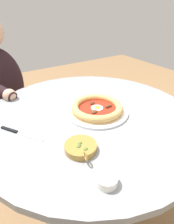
# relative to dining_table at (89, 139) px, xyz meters

# --- Properties ---
(ground_plane) EXTENTS (6.00, 6.00, 0.02)m
(ground_plane) POSITION_rel_dining_table_xyz_m (0.00, 0.00, -0.60)
(ground_plane) COLOR olive
(dining_table) EXTENTS (1.00, 1.00, 0.75)m
(dining_table) POSITION_rel_dining_table_xyz_m (0.00, 0.00, 0.00)
(dining_table) COLOR gray
(dining_table) RESTS_ON ground
(pizza_on_plate) EXTENTS (0.29, 0.29, 0.04)m
(pizza_on_plate) POSITION_rel_dining_table_xyz_m (0.04, -0.01, 0.18)
(pizza_on_plate) COLOR white
(pizza_on_plate) RESTS_ON dining_table
(steak_knife) EXTENTS (0.12, 0.18, 0.01)m
(steak_knife) POSITION_rel_dining_table_xyz_m (-0.33, 0.04, 0.16)
(steak_knife) COLOR silver
(steak_knife) RESTS_ON dining_table
(ramekin_capers) EXTENTS (0.07, 0.07, 0.03)m
(ramekin_capers) POSITION_rel_dining_table_xyz_m (-0.17, -0.35, 0.17)
(ramekin_capers) COLOR white
(ramekin_capers) RESTS_ON dining_table
(olive_pan) EXTENTS (0.11, 0.14, 0.05)m
(olive_pan) POSITION_rel_dining_table_xyz_m (-0.16, -0.19, 0.17)
(olive_pan) COLOR olive
(olive_pan) RESTS_ON dining_table
(diner_person) EXTENTS (0.42, 0.57, 1.15)m
(diner_person) POSITION_rel_dining_table_xyz_m (-0.27, 0.69, -0.08)
(diner_person) COLOR #282833
(diner_person) RESTS_ON ground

